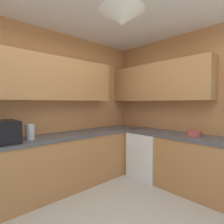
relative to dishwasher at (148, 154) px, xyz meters
name	(u,v)px	position (x,y,z in m)	size (l,w,h in m)	color
room_shell	(112,73)	(0.04, -0.98, 1.44)	(3.65, 3.92, 2.70)	#C6844C
counter_run_left	(56,163)	(-0.66, -1.56, 0.02)	(0.65, 3.53, 0.89)	#AD7542
counter_run_back	(204,166)	(1.01, 0.03, 0.02)	(2.74, 0.65, 0.89)	#AD7542
dishwasher	(148,154)	(0.00, 0.00, 0.00)	(0.60, 0.60, 0.84)	white
microwave	(2,132)	(-0.66, -2.29, 0.61)	(0.48, 0.36, 0.29)	black
kettle	(30,132)	(-0.64, -1.95, 0.58)	(0.12, 0.12, 0.22)	#B7B7BC
bowl	(194,133)	(0.84, 0.03, 0.51)	(0.22, 0.22, 0.09)	#B74C42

